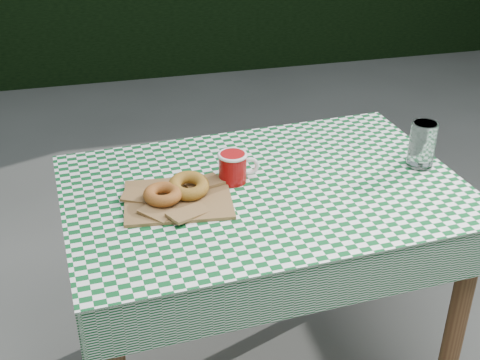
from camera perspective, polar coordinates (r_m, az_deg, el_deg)
name	(u,v)px	position (r m, az deg, el deg)	size (l,w,h in m)	color
ground	(279,340)	(2.44, 3.46, -14.03)	(60.00, 60.00, 0.00)	#51514C
table	(263,291)	(2.06, 2.03, -9.84)	(1.12, 0.75, 0.75)	brown
tablecloth	(265,188)	(1.84, 2.24, -0.69)	(1.14, 0.77, 0.01)	#0B4B1F
paper_bag	(178,199)	(1.77, -5.56, -1.66)	(0.29, 0.23, 0.02)	brown
bagel_front	(163,194)	(1.75, -6.90, -1.27)	(0.11, 0.11, 0.03)	#9F6020
bagel_back	(189,186)	(1.78, -4.61, -0.51)	(0.12, 0.12, 0.04)	#A16C21
coffee_mug	(233,168)	(1.84, -0.67, 1.12)	(0.16, 0.16, 0.09)	maroon
drinking_glass	(422,145)	(1.99, 15.94, 3.04)	(0.08, 0.08, 0.14)	silver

